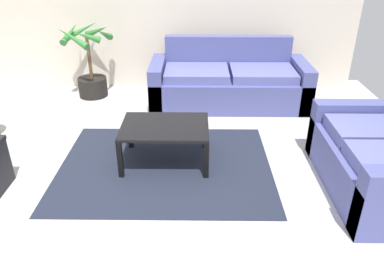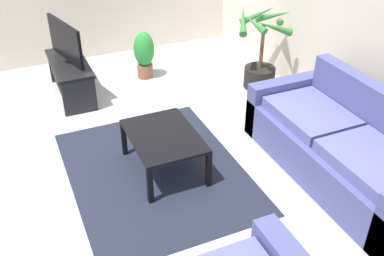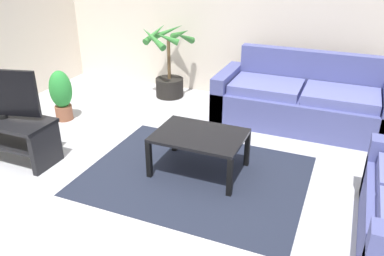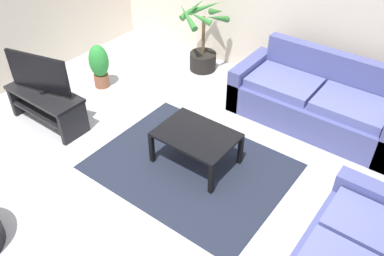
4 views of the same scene
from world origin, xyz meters
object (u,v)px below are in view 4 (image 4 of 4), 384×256
Objects in this scene: potted_palm at (203,45)px; tv at (38,73)px; couch_main at (317,103)px; coffee_table at (196,138)px; potted_plant_small at (99,65)px; tv_stand at (46,103)px.

tv is at bearing -107.88° from potted_palm.
couch_main reaches higher than coffee_table.
potted_palm is at bearing 123.71° from coffee_table.
potted_palm is (0.78, 2.42, -0.33)m from tv.
potted_palm is 1.60× the size of potted_plant_small.
potted_plant_small is (-0.14, 1.06, -0.40)m from tv.
tv is (-0.00, 0.00, 0.45)m from tv_stand.
couch_main is at bearing 37.38° from tv.
coffee_table is at bearing 14.96° from tv.
tv reaches higher than tv_stand.
couch_main is 3.22× the size of potted_plant_small.
tv_stand is (-2.81, -2.15, 0.01)m from couch_main.
couch_main is at bearing -7.50° from potted_palm.
potted_plant_small is at bearing 97.52° from tv_stand.
potted_palm is at bearing 72.12° from tv.
couch_main is 2.54× the size of tv.
tv is 0.79× the size of potted_palm.
tv_stand is at bearing -82.48° from potted_plant_small.
potted_plant_small is at bearing -159.85° from couch_main.
potted_palm reaches higher than couch_main.
potted_plant_small is (-2.95, -1.08, 0.06)m from couch_main.
coffee_table is 1.32× the size of potted_plant_small.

